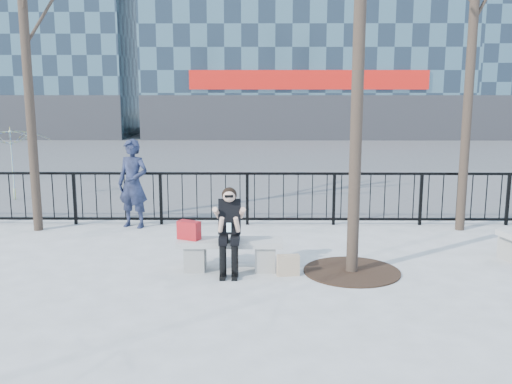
{
  "coord_description": "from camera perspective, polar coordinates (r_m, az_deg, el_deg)",
  "views": [
    {
      "loc": [
        0.48,
        -8.61,
        2.84
      ],
      "look_at": [
        0.4,
        0.8,
        1.1
      ],
      "focal_mm": 40.0,
      "sensor_mm": 36.0,
      "label": 1
    }
  ],
  "objects": [
    {
      "name": "seated_woman",
      "position": [
        8.74,
        -2.68,
        -3.92
      ],
      "size": [
        0.5,
        0.64,
        1.34
      ],
      "color": "black",
      "rests_on": "ground"
    },
    {
      "name": "ground",
      "position": [
        9.08,
        -2.59,
        -7.76
      ],
      "size": [
        120.0,
        120.0,
        0.0
      ],
      "primitive_type": "plane",
      "color": "gray",
      "rests_on": "ground"
    },
    {
      "name": "vendor_umbrella",
      "position": [
        15.58,
        -23.27,
        2.58
      ],
      "size": [
        2.24,
        2.27,
        1.86
      ],
      "primitive_type": "imported",
      "rotation": [
        0.0,
        0.0,
        -0.11
      ],
      "color": "yellow",
      "rests_on": "ground"
    },
    {
      "name": "tree_grate",
      "position": [
        9.08,
        9.55,
        -7.82
      ],
      "size": [
        1.5,
        1.5,
        0.02
      ],
      "primitive_type": "cylinder",
      "color": "black",
      "rests_on": "ground"
    },
    {
      "name": "standing_man",
      "position": [
        11.84,
        -12.19,
        0.82
      ],
      "size": [
        0.76,
        0.62,
        1.81
      ],
      "primitive_type": "imported",
      "rotation": [
        0.0,
        0.0,
        -0.31
      ],
      "color": "black",
      "rests_on": "ground"
    },
    {
      "name": "railing",
      "position": [
        11.84,
        -1.84,
        -0.66
      ],
      "size": [
        14.0,
        0.06,
        1.1
      ],
      "color": "black",
      "rests_on": "ground"
    },
    {
      "name": "shopping_bag",
      "position": [
        8.78,
        3.23,
        -7.32
      ],
      "size": [
        0.35,
        0.17,
        0.32
      ],
      "primitive_type": "cube",
      "rotation": [
        0.0,
        0.0,
        0.13
      ],
      "color": "#CCBA90",
      "rests_on": "ground"
    },
    {
      "name": "bench_main",
      "position": [
        8.99,
        -2.61,
        -5.94
      ],
      "size": [
        1.65,
        0.46,
        0.49
      ],
      "color": "gray",
      "rests_on": "ground"
    },
    {
      "name": "street_surface",
      "position": [
        23.79,
        -0.67,
        3.63
      ],
      "size": [
        60.0,
        23.0,
        0.01
      ],
      "primitive_type": "cube",
      "color": "#474747",
      "rests_on": "ground"
    },
    {
      "name": "handbag",
      "position": [
        8.98,
        -6.72,
        -3.81
      ],
      "size": [
        0.39,
        0.3,
        0.29
      ],
      "primitive_type": "cube",
      "rotation": [
        0.0,
        0.0,
        -0.44
      ],
      "color": "#AD151A",
      "rests_on": "bench_main"
    }
  ]
}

